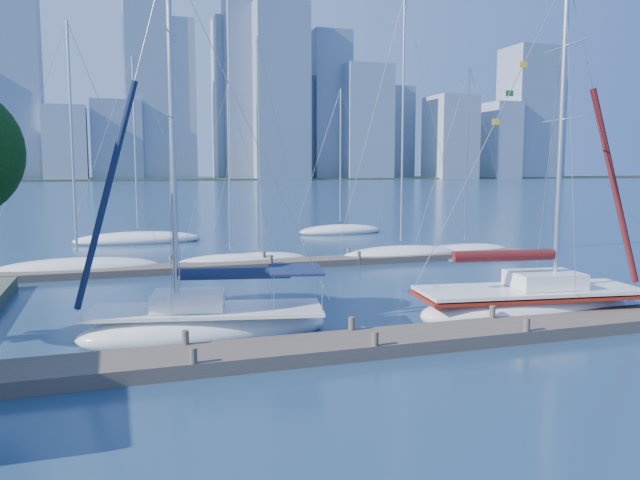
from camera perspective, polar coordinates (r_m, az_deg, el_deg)
name	(u,v)px	position (r m, az deg, el deg)	size (l,w,h in m)	color
ground	(363,351)	(18.59, 3.92, -10.07)	(700.00, 700.00, 0.00)	#163147
near_dock	(363,344)	(18.53, 3.92, -9.48)	(26.00, 2.00, 0.40)	#4A4036
far_dock	(285,263)	(34.03, -3.19, -2.14)	(30.00, 1.80, 0.36)	#4A4036
far_shore	(126,179)	(336.58, -17.29, 5.33)	(800.00, 100.00, 1.50)	#38472D
sailboat_navy	(206,307)	(20.07, -10.36, -6.02)	(8.22, 4.15, 12.25)	white
sailboat_maroon	(529,290)	(23.82, 18.58, -4.36)	(8.95, 3.98, 12.57)	white
bg_boat_0	(78,268)	(34.06, -21.27, -2.42)	(8.34, 2.81, 12.88)	white
bg_boat_1	(230,262)	(34.68, -8.19, -1.98)	(6.25, 4.11, 10.00)	white
bg_boat_2	(259,259)	(35.20, -5.60, -1.76)	(5.75, 2.28, 12.75)	white
bg_boat_3	(401,254)	(37.18, 7.40, -1.26)	(7.71, 3.50, 15.48)	white
bg_boat_4	(465,250)	(39.90, 13.09, -0.94)	(6.54, 3.18, 11.75)	white
bg_boat_6	(138,239)	(46.73, -16.29, 0.09)	(8.99, 2.74, 13.53)	white
bg_boat_7	(340,230)	(51.33, 1.86, 0.88)	(7.41, 4.39, 12.05)	white
skyline	(173,107)	(309.37, -13.27, 11.78)	(503.61, 51.31, 105.18)	#7E91A3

